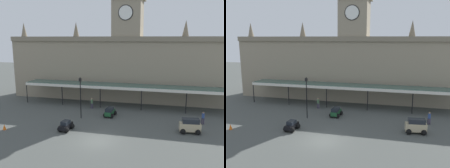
{
  "view_description": "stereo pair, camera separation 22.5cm",
  "coord_description": "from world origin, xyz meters",
  "views": [
    {
      "loc": [
        7.16,
        -22.95,
        11.01
      ],
      "look_at": [
        0.0,
        6.65,
        5.04
      ],
      "focal_mm": 38.03,
      "sensor_mm": 36.0,
      "label": 1
    },
    {
      "loc": [
        7.38,
        -22.89,
        11.01
      ],
      "look_at": [
        0.0,
        6.65,
        5.04
      ],
      "focal_mm": 38.03,
      "sensor_mm": 36.0,
      "label": 2
    }
  ],
  "objects": [
    {
      "name": "ground_plane",
      "position": [
        0.0,
        0.0,
        0.0
      ],
      "size": [
        140.0,
        140.0,
        0.0
      ],
      "primitive_type": "plane",
      "color": "#464A46"
    },
    {
      "name": "station_building",
      "position": [
        0.0,
        18.35,
        6.27
      ],
      "size": [
        42.46,
        5.56,
        18.26
      ],
      "color": "gray",
      "rests_on": "ground"
    },
    {
      "name": "entrance_canopy",
      "position": [
        0.0,
        13.48,
        3.45
      ],
      "size": [
        32.96,
        3.26,
        3.59
      ],
      "color": "#38564C",
      "rests_on": "ground"
    },
    {
      "name": "car_beige_van",
      "position": [
        9.87,
        4.69,
        0.81
      ],
      "size": [
        2.49,
        1.77,
        1.77
      ],
      "color": "tan",
      "rests_on": "ground"
    },
    {
      "name": "car_black_sedan",
      "position": [
        -4.64,
        2.1,
        0.5
      ],
      "size": [
        1.66,
        2.13,
        1.19
      ],
      "color": "black",
      "rests_on": "ground"
    },
    {
      "name": "car_green_estate",
      "position": [
        -0.72,
        8.37,
        0.56
      ],
      "size": [
        1.67,
        2.32,
        1.27
      ],
      "color": "#1E512D",
      "rests_on": "ground"
    },
    {
      "name": "pedestrian_near_entrance",
      "position": [
        -4.41,
        11.38,
        0.91
      ],
      "size": [
        0.38,
        0.34,
        1.67
      ],
      "color": "#3F384C",
      "rests_on": "ground"
    },
    {
      "name": "pedestrian_crossing_forecourt",
      "position": [
        11.72,
        8.11,
        0.91
      ],
      "size": [
        0.38,
        0.34,
        1.67
      ],
      "color": "#3F384C",
      "rests_on": "ground"
    },
    {
      "name": "victorian_lamppost",
      "position": [
        -4.43,
        6.64,
        3.52
      ],
      "size": [
        0.3,
        0.3,
        5.76
      ],
      "color": "black",
      "rests_on": "ground"
    },
    {
      "name": "traffic_cone",
      "position": [
        -11.97,
        0.44,
        0.34
      ],
      "size": [
        0.4,
        0.4,
        0.69
      ],
      "primitive_type": "cone",
      "color": "orange",
      "rests_on": "ground"
    }
  ]
}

